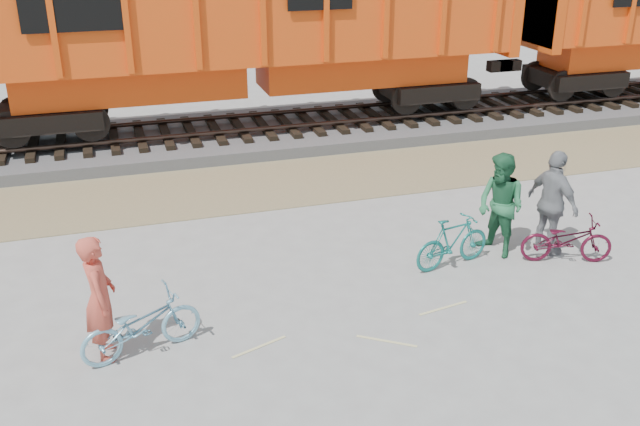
% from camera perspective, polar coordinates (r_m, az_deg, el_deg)
% --- Properties ---
extents(ground, '(120.00, 120.00, 0.00)m').
position_cam_1_polar(ground, '(11.27, -0.77, -7.67)').
color(ground, '#9E9E99').
rests_on(ground, ground).
extents(gravel_strip, '(120.00, 3.00, 0.02)m').
position_cam_1_polar(gravel_strip, '(16.10, -6.30, 2.08)').
color(gravel_strip, '#9A885F').
rests_on(gravel_strip, ground).
extents(ballast_bed, '(120.00, 4.00, 0.30)m').
position_cam_1_polar(ballast_bed, '(19.32, -8.36, 6.04)').
color(ballast_bed, slate).
rests_on(ballast_bed, ground).
extents(track, '(120.00, 2.60, 0.24)m').
position_cam_1_polar(track, '(19.23, -8.41, 6.96)').
color(track, black).
rests_on(track, ballast_bed).
extents(hopper_car_center, '(14.00, 3.13, 4.65)m').
position_cam_1_polar(hopper_car_center, '(18.87, -5.65, 14.67)').
color(hopper_car_center, black).
rests_on(hopper_car_center, track).
extents(bicycle_blue, '(1.83, 1.05, 0.91)m').
position_cam_1_polar(bicycle_blue, '(10.32, -14.12, -8.69)').
color(bicycle_blue, '#77B3CD').
rests_on(bicycle_blue, ground).
extents(bicycle_teal, '(1.59, 0.74, 0.92)m').
position_cam_1_polar(bicycle_teal, '(12.56, 10.57, -2.30)').
color(bicycle_teal, '#177069').
rests_on(bicycle_teal, ground).
extents(bicycle_maroon, '(1.68, 1.04, 0.83)m').
position_cam_1_polar(bicycle_maroon, '(13.25, 19.13, -2.04)').
color(bicycle_maroon, '#4B0E21').
rests_on(bicycle_maroon, ground).
extents(person_solo, '(0.45, 0.68, 1.84)m').
position_cam_1_polar(person_solo, '(10.18, -17.23, -6.50)').
color(person_solo, '#CC4A39').
rests_on(person_solo, ground).
extents(person_man, '(0.96, 1.09, 1.89)m').
position_cam_1_polar(person_man, '(12.99, 14.25, 0.58)').
color(person_man, '#25663F').
rests_on(person_man, ground).
extents(person_woman, '(0.69, 1.21, 1.94)m').
position_cam_1_polar(person_woman, '(13.28, 18.11, 0.74)').
color(person_woman, gray).
rests_on(person_woman, ground).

